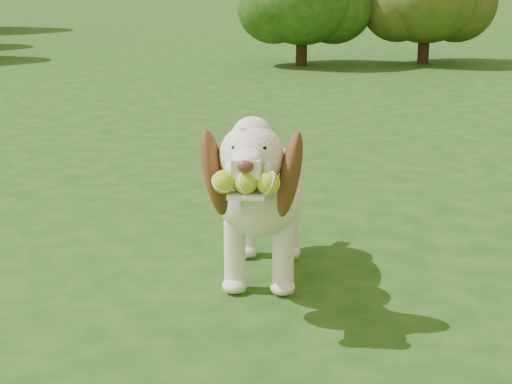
# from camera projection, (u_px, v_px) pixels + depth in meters

# --- Properties ---
(ground) EXTENTS (80.00, 80.00, 0.00)m
(ground) POSITION_uv_depth(u_px,v_px,m) (144.00, 259.00, 4.00)
(ground) COLOR #163F12
(ground) RESTS_ON ground
(dog) EXTENTS (0.47, 1.22, 0.79)m
(dog) POSITION_uv_depth(u_px,v_px,m) (262.00, 187.00, 3.62)
(dog) COLOR white
(dog) RESTS_ON ground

